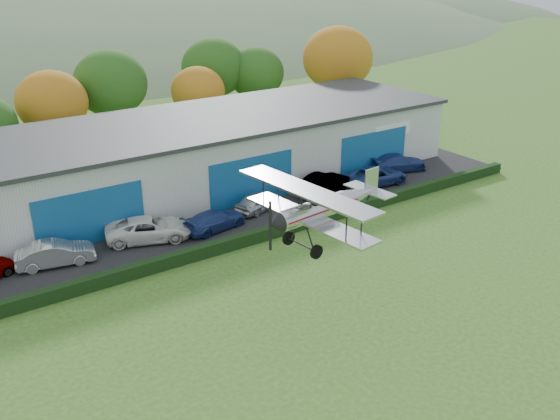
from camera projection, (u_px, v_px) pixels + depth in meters
ground at (424, 388)px, 26.15m from camera, size 300.00×300.00×0.00m
apron at (236, 213)px, 43.67m from camera, size 48.00×9.00×0.05m
hedge at (273, 232)px, 39.88m from camera, size 46.00×0.60×0.80m
hangar at (212, 149)px, 49.00m from camera, size 40.60×12.60×5.30m
tree_belt at (104, 92)px, 55.32m from camera, size 75.70×13.22×10.12m
car_1 at (55, 253)px, 36.11m from camera, size 4.75×2.42×1.49m
car_2 at (149, 229)px, 39.28m from camera, size 6.04×4.27×1.53m
car_3 at (214, 220)px, 40.81m from camera, size 4.82×2.64×1.32m
car_4 at (259, 201)px, 43.88m from camera, size 4.32×2.74×1.37m
car_5 at (324, 183)px, 46.85m from camera, size 5.24×2.89×1.64m
car_6 at (377, 176)px, 48.75m from camera, size 5.34×2.79×1.44m
car_7 at (398, 163)px, 51.74m from camera, size 5.44×3.24×1.48m
biplane at (322, 206)px, 28.83m from camera, size 7.22×8.28×3.09m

